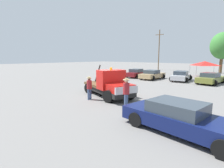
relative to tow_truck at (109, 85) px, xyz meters
name	(u,v)px	position (x,y,z in m)	size (l,w,h in m)	color
ground_plane	(108,96)	(-0.33, 0.11, -0.93)	(160.00, 160.00, 0.00)	slate
tow_truck	(109,85)	(0.00, 0.00, 0.00)	(5.96, 3.65, 2.51)	black
foreground_car	(181,118)	(6.86, -3.01, -0.28)	(5.40, 2.42, 1.34)	#0F194C
person_near_truck	(126,90)	(2.89, -1.58, 0.18)	(0.42, 0.42, 1.90)	#475B84
person_at_hood	(89,86)	(-0.49, -1.70, 0.10)	(0.39, 0.39, 1.75)	#475B84
parked_car_maroon	(137,73)	(-6.12, 13.00, -0.29)	(2.61, 4.64, 1.34)	maroon
parked_car_tan	(152,75)	(-3.12, 12.56, -0.28)	(2.57, 4.65, 1.34)	tan
parked_car_silver	(181,76)	(0.71, 13.50, -0.29)	(2.85, 4.81, 1.34)	#B7B7BC
parked_car_olive	(211,78)	(4.34, 13.23, -0.28)	(2.80, 4.74, 1.34)	olive
canopy_tent_red	(205,63)	(1.63, 21.04, 1.23)	(3.51, 3.51, 2.52)	#9E9EA3
tree_left	(223,46)	(2.37, 29.68, 4.38)	(4.44, 4.44, 7.92)	brown
utility_pole	(159,49)	(-11.21, 30.23, 4.20)	(2.20, 0.24, 9.74)	brown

